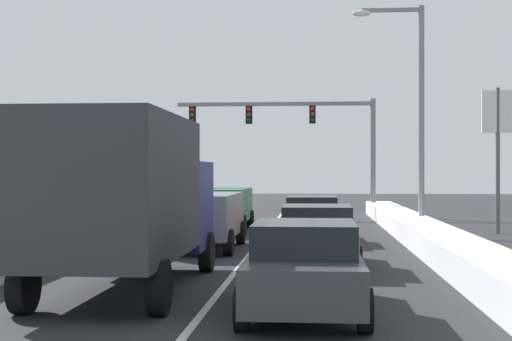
{
  "coord_description": "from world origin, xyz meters",
  "views": [
    {
      "loc": [
        1.86,
        -5.93,
        2.34
      ],
      "look_at": [
        -0.77,
        27.52,
        2.38
      ],
      "focal_mm": 53.11,
      "sensor_mm": 36.0,
      "label": 1
    }
  ],
  "objects_px": {
    "sedan_red_right_lane_third": "(312,218)",
    "traffic_light_gantry": "(303,127)",
    "box_truck_center_lane_nearest": "(128,194)",
    "street_lamp_right_mid": "(412,98)",
    "suv_green_center_lane_third": "(222,205)",
    "sedan_charcoal_right_lane_nearest": "(305,267)",
    "suv_gray_center_lane_second": "(203,215)",
    "sedan_tan_right_lane_second": "(317,236)"
  },
  "relations": [
    {
      "from": "sedan_tan_right_lane_second",
      "to": "suv_gray_center_lane_second",
      "type": "bearing_deg",
      "value": 130.73
    },
    {
      "from": "sedan_tan_right_lane_second",
      "to": "box_truck_center_lane_nearest",
      "type": "distance_m",
      "value": 5.62
    },
    {
      "from": "street_lamp_right_mid",
      "to": "suv_gray_center_lane_second",
      "type": "bearing_deg",
      "value": -139.83
    },
    {
      "from": "sedan_red_right_lane_third",
      "to": "suv_green_center_lane_third",
      "type": "height_order",
      "value": "suv_green_center_lane_third"
    },
    {
      "from": "sedan_red_right_lane_third",
      "to": "traffic_light_gantry",
      "type": "height_order",
      "value": "traffic_light_gantry"
    },
    {
      "from": "sedan_charcoal_right_lane_nearest",
      "to": "street_lamp_right_mid",
      "type": "xyz_separation_m",
      "value": [
        3.73,
        15.83,
        4.29
      ]
    },
    {
      "from": "suv_gray_center_lane_second",
      "to": "sedan_tan_right_lane_second",
      "type": "bearing_deg",
      "value": -49.27
    },
    {
      "from": "sedan_charcoal_right_lane_nearest",
      "to": "sedan_tan_right_lane_second",
      "type": "height_order",
      "value": "same"
    },
    {
      "from": "sedan_red_right_lane_third",
      "to": "street_lamp_right_mid",
      "type": "distance_m",
      "value": 6.38
    },
    {
      "from": "sedan_tan_right_lane_second",
      "to": "sedan_red_right_lane_third",
      "type": "distance_m",
      "value": 6.8
    },
    {
      "from": "sedan_tan_right_lane_second",
      "to": "box_truck_center_lane_nearest",
      "type": "relative_size",
      "value": 0.63
    },
    {
      "from": "traffic_light_gantry",
      "to": "street_lamp_right_mid",
      "type": "distance_m",
      "value": 12.78
    },
    {
      "from": "sedan_charcoal_right_lane_nearest",
      "to": "suv_gray_center_lane_second",
      "type": "xyz_separation_m",
      "value": [
        -3.18,
        10.0,
        0.25
      ]
    },
    {
      "from": "sedan_tan_right_lane_second",
      "to": "suv_gray_center_lane_second",
      "type": "distance_m",
      "value": 5.2
    },
    {
      "from": "suv_green_center_lane_third",
      "to": "street_lamp_right_mid",
      "type": "relative_size",
      "value": 0.58
    },
    {
      "from": "sedan_tan_right_lane_second",
      "to": "suv_green_center_lane_third",
      "type": "bearing_deg",
      "value": 108.85
    },
    {
      "from": "box_truck_center_lane_nearest",
      "to": "traffic_light_gantry",
      "type": "relative_size",
      "value": 0.68
    },
    {
      "from": "sedan_tan_right_lane_second",
      "to": "suv_gray_center_lane_second",
      "type": "height_order",
      "value": "suv_gray_center_lane_second"
    },
    {
      "from": "sedan_charcoal_right_lane_nearest",
      "to": "sedan_red_right_lane_third",
      "type": "relative_size",
      "value": 1.0
    },
    {
      "from": "sedan_tan_right_lane_second",
      "to": "suv_green_center_lane_third",
      "type": "distance_m",
      "value": 11.34
    },
    {
      "from": "sedan_red_right_lane_third",
      "to": "traffic_light_gantry",
      "type": "xyz_separation_m",
      "value": [
        -0.56,
        15.03,
        3.96
      ]
    },
    {
      "from": "sedan_charcoal_right_lane_nearest",
      "to": "street_lamp_right_mid",
      "type": "relative_size",
      "value": 0.53
    },
    {
      "from": "sedan_charcoal_right_lane_nearest",
      "to": "suv_green_center_lane_third",
      "type": "distance_m",
      "value": 17.14
    },
    {
      "from": "suv_gray_center_lane_second",
      "to": "traffic_light_gantry",
      "type": "distance_m",
      "value": 18.46
    },
    {
      "from": "sedan_charcoal_right_lane_nearest",
      "to": "traffic_light_gantry",
      "type": "relative_size",
      "value": 0.42
    },
    {
      "from": "suv_gray_center_lane_second",
      "to": "sedan_charcoal_right_lane_nearest",
      "type": "bearing_deg",
      "value": -72.38
    },
    {
      "from": "sedan_tan_right_lane_second",
      "to": "sedan_red_right_lane_third",
      "type": "relative_size",
      "value": 1.0
    },
    {
      "from": "suv_green_center_lane_third",
      "to": "sedan_red_right_lane_third",
      "type": "bearing_deg",
      "value": -48.26
    },
    {
      "from": "suv_gray_center_lane_second",
      "to": "suv_green_center_lane_third",
      "type": "xyz_separation_m",
      "value": [
        -0.27,
        6.79,
        0.0
      ]
    },
    {
      "from": "suv_green_center_lane_third",
      "to": "street_lamp_right_mid",
      "type": "xyz_separation_m",
      "value": [
        7.18,
        -0.96,
        4.04
      ]
    },
    {
      "from": "sedan_red_right_lane_third",
      "to": "traffic_light_gantry",
      "type": "relative_size",
      "value": 0.42
    },
    {
      "from": "sedan_tan_right_lane_second",
      "to": "box_truck_center_lane_nearest",
      "type": "height_order",
      "value": "box_truck_center_lane_nearest"
    },
    {
      "from": "box_truck_center_lane_nearest",
      "to": "suv_green_center_lane_third",
      "type": "relative_size",
      "value": 1.47
    },
    {
      "from": "suv_gray_center_lane_second",
      "to": "street_lamp_right_mid",
      "type": "bearing_deg",
      "value": 40.17
    },
    {
      "from": "suv_gray_center_lane_second",
      "to": "suv_green_center_lane_third",
      "type": "bearing_deg",
      "value": 92.29
    },
    {
      "from": "sedan_charcoal_right_lane_nearest",
      "to": "sedan_red_right_lane_third",
      "type": "height_order",
      "value": "same"
    },
    {
      "from": "sedan_red_right_lane_third",
      "to": "box_truck_center_lane_nearest",
      "type": "height_order",
      "value": "box_truck_center_lane_nearest"
    },
    {
      "from": "sedan_tan_right_lane_second",
      "to": "traffic_light_gantry",
      "type": "distance_m",
      "value": 22.19
    },
    {
      "from": "box_truck_center_lane_nearest",
      "to": "street_lamp_right_mid",
      "type": "height_order",
      "value": "street_lamp_right_mid"
    },
    {
      "from": "suv_gray_center_lane_second",
      "to": "street_lamp_right_mid",
      "type": "height_order",
      "value": "street_lamp_right_mid"
    },
    {
      "from": "sedan_tan_right_lane_second",
      "to": "suv_green_center_lane_third",
      "type": "xyz_separation_m",
      "value": [
        -3.66,
        10.73,
        0.25
      ]
    },
    {
      "from": "suv_green_center_lane_third",
      "to": "traffic_light_gantry",
      "type": "relative_size",
      "value": 0.46
    }
  ]
}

